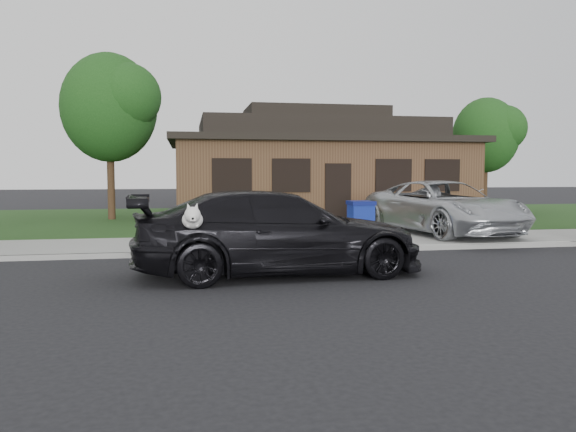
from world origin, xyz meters
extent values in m
plane|color=black|center=(0.00, 0.00, 0.00)|extent=(120.00, 120.00, 0.00)
cube|color=gray|center=(0.00, 5.00, 0.06)|extent=(60.00, 3.00, 0.12)
cube|color=gray|center=(0.00, 3.50, 0.06)|extent=(60.00, 0.12, 0.12)
cube|color=#193814|center=(0.00, 13.00, 0.07)|extent=(60.00, 13.00, 0.13)
cube|color=gray|center=(6.00, 10.00, 0.07)|extent=(4.50, 13.00, 0.14)
imported|color=black|center=(0.06, 0.85, 0.79)|extent=(5.58, 2.53, 1.59)
ellipsoid|color=white|center=(-1.55, -0.15, 1.14)|extent=(0.34, 0.40, 0.30)
sphere|color=white|center=(-1.55, -0.38, 1.24)|extent=(0.26, 0.26, 0.26)
cube|color=white|center=(-1.55, -0.51, 1.20)|extent=(0.09, 0.12, 0.08)
sphere|color=black|center=(-1.55, -0.57, 1.20)|extent=(0.04, 0.04, 0.04)
cone|color=white|center=(-1.62, -0.33, 1.38)|extent=(0.11, 0.11, 0.14)
cone|color=white|center=(-1.49, -0.33, 1.38)|extent=(0.11, 0.11, 0.14)
imported|color=#B4B7BC|center=(5.80, 5.86, 0.92)|extent=(3.57, 5.98, 1.56)
cube|color=navy|center=(2.89, 4.66, 0.60)|extent=(0.59, 0.59, 0.96)
cube|color=#071058|center=(2.89, 4.66, 1.13)|extent=(0.65, 0.65, 0.11)
cylinder|color=black|center=(2.67, 4.37, 0.19)|extent=(0.06, 0.15, 0.15)
cylinder|color=black|center=(3.10, 4.37, 0.19)|extent=(0.06, 0.15, 0.15)
cube|color=#422B1C|center=(4.00, 15.00, 1.63)|extent=(12.00, 8.00, 3.00)
cube|color=black|center=(4.00, 15.00, 3.25)|extent=(12.60, 8.60, 0.25)
cube|color=black|center=(4.00, 15.00, 3.78)|extent=(10.00, 6.50, 0.80)
cube|color=black|center=(4.00, 15.00, 4.48)|extent=(6.00, 3.50, 0.60)
cube|color=black|center=(4.00, 10.97, 1.23)|extent=(1.00, 0.06, 2.10)
cube|color=black|center=(0.00, 10.97, 1.83)|extent=(1.30, 0.05, 1.10)
cube|color=black|center=(2.20, 10.97, 1.83)|extent=(1.30, 0.05, 1.10)
cube|color=black|center=(6.20, 10.97, 1.83)|extent=(1.30, 0.05, 1.10)
cube|color=black|center=(8.20, 10.97, 1.83)|extent=(1.30, 0.05, 1.10)
cylinder|color=#332114|center=(-4.50, 13.00, 1.37)|extent=(0.28, 0.28, 2.48)
ellipsoid|color=#143811|center=(-4.50, 13.00, 4.41)|extent=(3.60, 3.60, 4.14)
sphere|color=#26591E|center=(-3.78, 12.46, 4.77)|extent=(2.52, 2.52, 2.52)
cylinder|color=#332114|center=(12.00, 14.50, 1.14)|extent=(0.28, 0.28, 2.03)
ellipsoid|color=#143811|center=(12.00, 14.50, 3.65)|extent=(3.00, 3.00, 3.45)
sphere|color=#26591E|center=(12.60, 14.05, 3.95)|extent=(2.10, 2.10, 2.10)
camera|label=1|loc=(-1.65, -9.53, 1.92)|focal=35.00mm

